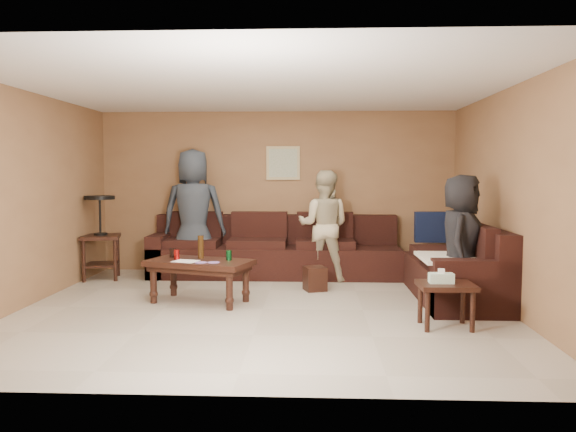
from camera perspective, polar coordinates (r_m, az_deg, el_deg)
The scene contains 10 objects.
room at distance 6.30m, azimuth -2.63°, elevation 5.42°, with size 5.60×5.50×2.50m.
sectional_sofa at distance 7.89m, azimuth 4.32°, elevation -4.52°, with size 4.65×2.90×0.97m.
coffee_table at distance 6.80m, azimuth -8.98°, elevation -5.11°, with size 1.35×0.95×0.79m.
end_table_left at distance 8.60m, azimuth -18.50°, elevation -1.90°, with size 0.65×0.65×1.22m.
side_table_right at distance 5.87m, azimuth 15.68°, elevation -7.14°, with size 0.55×0.46×0.60m.
waste_bin at distance 7.44m, azimuth 2.75°, elevation -6.37°, with size 0.26×0.26×0.32m, color black.
wall_art at distance 8.77m, azimuth -0.50°, elevation 5.40°, with size 0.52×0.04×0.52m.
person_left at distance 8.47m, azimuth -9.56°, elevation 0.30°, with size 0.93×0.60×1.90m, color #2A313A.
person_middle at distance 8.11m, azimuth 3.65°, elevation -0.95°, with size 0.77×0.60×1.58m, color beige.
person_right at distance 6.69m, azimuth 17.15°, elevation -2.52°, with size 0.75×0.49×1.53m, color black.
Camera 1 is at (0.57, -6.28, 1.56)m, focal length 35.00 mm.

